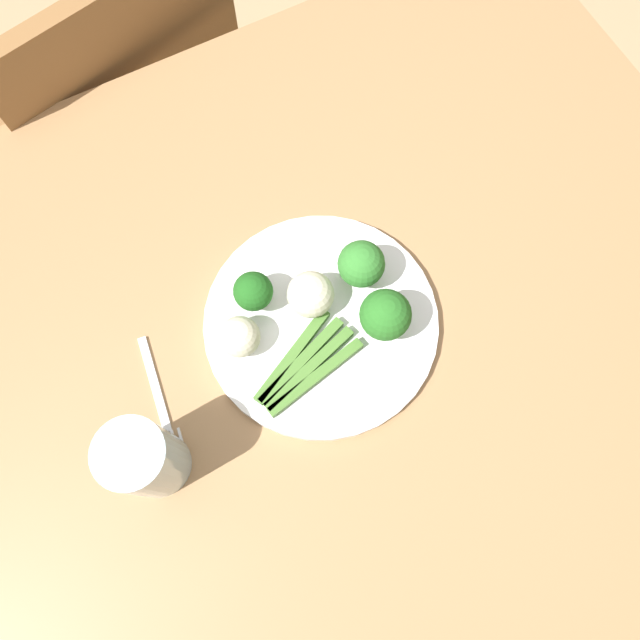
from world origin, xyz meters
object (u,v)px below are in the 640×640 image
(chair, at_px, (133,121))
(broccoli_front, at_px, (361,264))
(fork, at_px, (160,404))
(broccoli_front_left, at_px, (385,315))
(dining_table, at_px, (325,358))
(cauliflower_back_right, at_px, (240,337))
(plate, at_px, (320,323))
(cauliflower_edge, at_px, (310,294))
(broccoli_outer_edge, at_px, (253,292))
(water_glass, at_px, (145,459))
(asparagus_bundle, at_px, (305,366))

(chair, bearing_deg, broccoli_front, 92.64)
(fork, bearing_deg, broccoli_front_left, 89.27)
(dining_table, relative_size, cauliflower_back_right, 23.72)
(plate, height_order, cauliflower_edge, cauliflower_edge)
(dining_table, height_order, broccoli_front, broccoli_front)
(cauliflower_edge, height_order, fork, cauliflower_edge)
(broccoli_outer_edge, relative_size, cauliflower_edge, 1.03)
(broccoli_front_left, relative_size, fork, 0.44)
(fork, bearing_deg, broccoli_front, 103.37)
(cauliflower_back_right, xyz_separation_m, water_glass, (0.14, 0.08, 0.02))
(broccoli_front, bearing_deg, water_glass, 16.56)
(dining_table, relative_size, asparagus_bundle, 8.14)
(broccoli_front, xyz_separation_m, broccoli_outer_edge, (0.13, -0.03, -0.01))
(broccoli_outer_edge, distance_m, fork, 0.17)
(fork, bearing_deg, plate, 97.58)
(cauliflower_edge, xyz_separation_m, cauliflower_back_right, (0.10, 0.01, -0.00))
(broccoli_outer_edge, relative_size, fork, 0.35)
(plate, xyz_separation_m, asparagus_bundle, (0.04, 0.04, 0.01))
(asparagus_bundle, bearing_deg, broccoli_outer_edge, 79.61)
(cauliflower_edge, relative_size, fork, 0.34)
(dining_table, height_order, cauliflower_edge, cauliflower_edge)
(broccoli_front_left, height_order, fork, broccoli_front_left)
(broccoli_front, bearing_deg, plate, 22.19)
(dining_table, relative_size, broccoli_outer_edge, 20.00)
(dining_table, xyz_separation_m, cauliflower_back_right, (0.10, -0.03, 0.15))
(dining_table, distance_m, plate, 0.12)
(broccoli_front_left, bearing_deg, broccoli_outer_edge, -39.53)
(asparagus_bundle, height_order, cauliflower_back_right, cauliflower_back_right)
(broccoli_front_left, distance_m, cauliflower_edge, 0.09)
(broccoli_front, height_order, broccoli_outer_edge, broccoli_front)
(plate, bearing_deg, asparagus_bundle, 44.96)
(water_glass, bearing_deg, broccoli_front, -163.44)
(cauliflower_back_right, bearing_deg, fork, 9.16)
(plate, height_order, broccoli_outer_edge, broccoli_outer_edge)
(chair, bearing_deg, cauliflower_back_right, 76.55)
(broccoli_front, relative_size, water_glass, 0.55)
(cauliflower_edge, bearing_deg, cauliflower_back_right, 4.25)
(broccoli_outer_edge, relative_size, water_glass, 0.46)
(broccoli_outer_edge, distance_m, water_glass, 0.22)
(dining_table, bearing_deg, broccoli_front_left, 156.42)
(dining_table, relative_size, broccoli_front_left, 15.71)
(broccoli_outer_edge, bearing_deg, dining_table, 129.02)
(asparagus_bundle, xyz_separation_m, fork, (0.17, -0.04, -0.02))
(plate, distance_m, cauliflower_back_right, 0.10)
(chair, xyz_separation_m, cauliflower_edge, (-0.09, 0.57, 0.30))
(asparagus_bundle, xyz_separation_m, cauliflower_edge, (-0.04, -0.07, 0.02))
(broccoli_front_left, height_order, cauliflower_back_right, broccoli_front_left)
(broccoli_front_left, height_order, broccoli_outer_edge, broccoli_front_left)
(asparagus_bundle, bearing_deg, fork, 146.99)
(broccoli_front_left, distance_m, cauliflower_back_right, 0.17)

